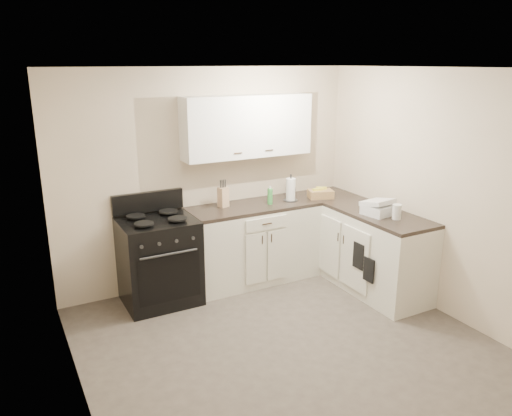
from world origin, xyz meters
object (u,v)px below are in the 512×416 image
stove (159,262)px  knife_block (223,197)px  wicker_basket (320,194)px  countertop_grill (378,210)px  paper_towel (291,190)px

stove → knife_block: 1.03m
wicker_basket → stove: bearing=177.7°
stove → knife_block: (0.83, 0.12, 0.59)m
stove → wicker_basket: (2.05, -0.08, 0.53)m
countertop_grill → stove: bearing=147.0°
stove → knife_block: knife_block is taller
knife_block → paper_towel: paper_towel is taller
stove → knife_block: size_ratio=4.18×
paper_towel → wicker_basket: (0.39, -0.06, -0.09)m
paper_towel → wicker_basket: bearing=-9.2°
stove → paper_towel: paper_towel is taller
paper_towel → wicker_basket: 0.41m
knife_block → countertop_grill: size_ratio=0.77×
stove → countertop_grill: 2.46m
wicker_basket → paper_towel: bearing=170.8°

